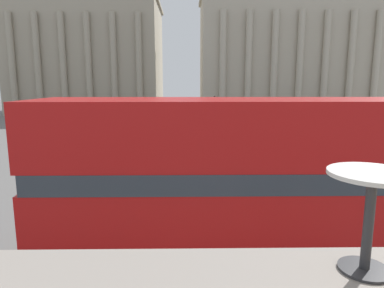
% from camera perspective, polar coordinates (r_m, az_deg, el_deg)
% --- Properties ---
extents(double_decker_bus, '(10.25, 2.75, 4.29)m').
position_cam_1_polar(double_decker_bus, '(8.34, 10.44, -5.78)').
color(double_decker_bus, black).
rests_on(double_decker_bus, ground_plane).
extents(cafe_dining_table, '(0.60, 0.60, 0.73)m').
position_cam_1_polar(cafe_dining_table, '(2.69, 27.64, -8.14)').
color(cafe_dining_table, '#2D2D30').
rests_on(cafe_dining_table, cafe_floor_slab).
extents(plaza_building_left, '(23.08, 16.77, 17.60)m').
position_cam_1_polar(plaza_building_left, '(60.46, -16.47, 13.53)').
color(plaza_building_left, '#A39984').
rests_on(plaza_building_left, ground_plane).
extents(plaza_building_right, '(26.83, 11.66, 17.41)m').
position_cam_1_polar(plaza_building_right, '(55.31, 15.74, 13.82)').
color(plaza_building_right, '#B2A893').
rests_on(plaza_building_right, ground_plane).
extents(traffic_light_near, '(0.42, 0.24, 3.59)m').
position_cam_1_polar(traffic_light_near, '(14.51, -3.09, 0.94)').
color(traffic_light_near, black).
rests_on(traffic_light_near, ground_plane).
extents(traffic_light_mid, '(0.42, 0.24, 3.37)m').
position_cam_1_polar(traffic_light_mid, '(20.51, 12.62, 2.99)').
color(traffic_light_mid, black).
rests_on(traffic_light_mid, ground_plane).
extents(traffic_light_far, '(0.42, 0.24, 3.71)m').
position_cam_1_polar(traffic_light_far, '(26.85, 3.89, 5.25)').
color(traffic_light_far, black).
rests_on(traffic_light_far, ground_plane).
extents(pedestrian_yellow, '(0.32, 0.32, 1.64)m').
position_cam_1_polar(pedestrian_yellow, '(26.22, 22.01, 1.16)').
color(pedestrian_yellow, '#282B33').
rests_on(pedestrian_yellow, ground_plane).
extents(pedestrian_olive, '(0.32, 0.32, 1.72)m').
position_cam_1_polar(pedestrian_olive, '(15.23, 7.14, -3.91)').
color(pedestrian_olive, '#282B33').
rests_on(pedestrian_olive, ground_plane).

